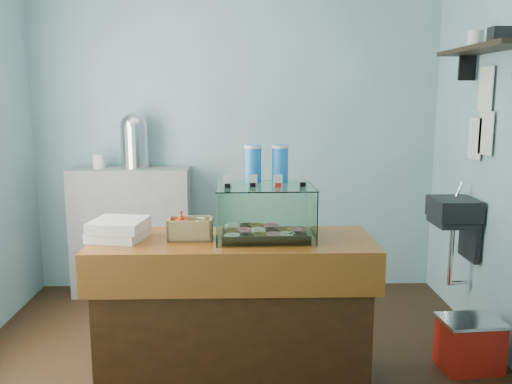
{
  "coord_description": "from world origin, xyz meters",
  "views": [
    {
      "loc": [
        0.06,
        -3.23,
        1.7
      ],
      "look_at": [
        0.13,
        -0.15,
        1.15
      ],
      "focal_mm": 38.0,
      "sensor_mm": 36.0,
      "label": 1
    }
  ],
  "objects_px": {
    "display_case": "(264,209)",
    "coffee_urn": "(134,139)",
    "counter": "(233,313)",
    "red_cooler": "(470,344)"
  },
  "relations": [
    {
      "from": "display_case",
      "to": "coffee_urn",
      "type": "bearing_deg",
      "value": 122.22
    },
    {
      "from": "display_case",
      "to": "red_cooler",
      "type": "xyz_separation_m",
      "value": [
        1.3,
        0.12,
        -0.9
      ]
    },
    {
      "from": "counter",
      "to": "coffee_urn",
      "type": "relative_size",
      "value": 3.4
    },
    {
      "from": "counter",
      "to": "coffee_urn",
      "type": "xyz_separation_m",
      "value": [
        -0.85,
        1.59,
        0.89
      ]
    },
    {
      "from": "counter",
      "to": "coffee_urn",
      "type": "height_order",
      "value": "coffee_urn"
    },
    {
      "from": "counter",
      "to": "red_cooler",
      "type": "height_order",
      "value": "counter"
    },
    {
      "from": "coffee_urn",
      "to": "red_cooler",
      "type": "height_order",
      "value": "coffee_urn"
    },
    {
      "from": "counter",
      "to": "red_cooler",
      "type": "bearing_deg",
      "value": 6.6
    },
    {
      "from": "red_cooler",
      "to": "coffee_urn",
      "type": "bearing_deg",
      "value": 143.61
    },
    {
      "from": "coffee_urn",
      "to": "red_cooler",
      "type": "distance_m",
      "value": 2.97
    }
  ]
}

